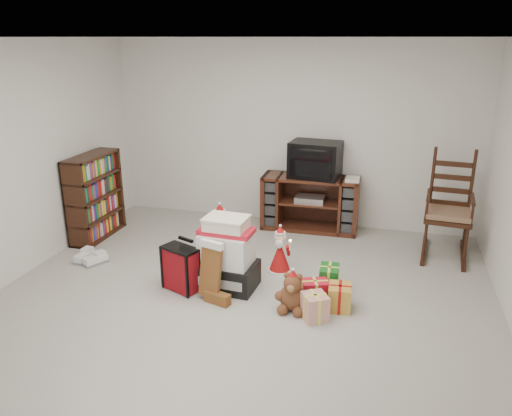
{
  "coord_description": "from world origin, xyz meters",
  "views": [
    {
      "loc": [
        1.32,
        -4.15,
        2.5
      ],
      "look_at": [
        0.02,
        0.6,
        0.81
      ],
      "focal_mm": 35.0,
      "sensor_mm": 36.0,
      "label": 1
    }
  ],
  "objects": [
    {
      "name": "teddy_bear",
      "position": [
        0.53,
        0.04,
        0.17
      ],
      "size": [
        0.26,
        0.23,
        0.39
      ],
      "color": "brown",
      "rests_on": "floor"
    },
    {
      "name": "santa_figurine",
      "position": [
        0.23,
        0.82,
        0.21
      ],
      "size": [
        0.27,
        0.26,
        0.56
      ],
      "color": "#A51112",
      "rests_on": "floor"
    },
    {
      "name": "bookshelf",
      "position": [
        -2.32,
        1.23,
        0.53
      ],
      "size": [
        0.3,
        0.9,
        1.1
      ],
      "color": "black",
      "rests_on": "floor"
    },
    {
      "name": "sneaker_pair",
      "position": [
        -1.97,
        0.47,
        0.05
      ],
      "size": [
        0.37,
        0.31,
        0.1
      ],
      "rotation": [
        0.0,
        0.0,
        -0.24
      ],
      "color": "white",
      "rests_on": "floor"
    },
    {
      "name": "mrs_claus_figurine",
      "position": [
        -0.59,
        1.18,
        0.24
      ],
      "size": [
        0.3,
        0.29,
        0.62
      ],
      "color": "#A51112",
      "rests_on": "floor"
    },
    {
      "name": "crt_television",
      "position": [
        0.37,
        2.25,
        0.97
      ],
      "size": [
        0.69,
        0.53,
        0.48
      ],
      "rotation": [
        0.0,
        0.0,
        -0.1
      ],
      "color": "black",
      "rests_on": "tv_stand"
    },
    {
      "name": "tv_stand",
      "position": [
        0.33,
        2.24,
        0.37
      ],
      "size": [
        1.3,
        0.49,
        0.74
      ],
      "rotation": [
        0.0,
        0.0,
        0.02
      ],
      "color": "#4E2616",
      "rests_on": "floor"
    },
    {
      "name": "gift_cluster",
      "position": [
        0.78,
        0.25,
        0.12
      ],
      "size": [
        0.5,
        0.76,
        0.23
      ],
      "color": "red",
      "rests_on": "floor"
    },
    {
      "name": "stocking",
      "position": [
        -0.3,
        0.04,
        0.31
      ],
      "size": [
        0.32,
        0.2,
        0.63
      ],
      "primitive_type": null,
      "rotation": [
        0.0,
        0.0,
        -0.28
      ],
      "color": "#0C721C",
      "rests_on": "floor"
    },
    {
      "name": "room",
      "position": [
        0.0,
        0.0,
        1.25
      ],
      "size": [
        5.01,
        5.01,
        2.51
      ],
      "color": "#A4A097",
      "rests_on": "ground"
    },
    {
      "name": "rocking_chair",
      "position": [
        2.04,
        1.87,
        0.45
      ],
      "size": [
        0.6,
        0.91,
        1.32
      ],
      "rotation": [
        0.0,
        0.0,
        -0.09
      ],
      "color": "black",
      "rests_on": "floor"
    },
    {
      "name": "red_suitcase",
      "position": [
        -0.66,
        0.14,
        0.24
      ],
      "size": [
        0.41,
        0.32,
        0.56
      ],
      "rotation": [
        0.0,
        0.0,
        -0.39
      ],
      "color": "maroon",
      "rests_on": "floor"
    },
    {
      "name": "gift_pile",
      "position": [
        -0.22,
        0.33,
        0.34
      ],
      "size": [
        0.63,
        0.48,
        0.76
      ],
      "rotation": [
        0.0,
        0.0,
        -0.06
      ],
      "color": "black",
      "rests_on": "floor"
    }
  ]
}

